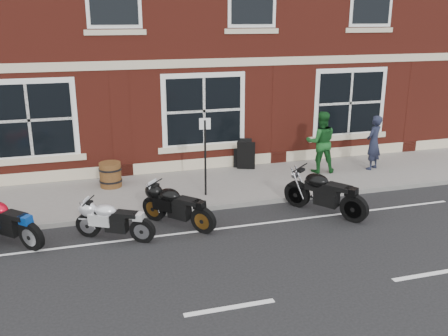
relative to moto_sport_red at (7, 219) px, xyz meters
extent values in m
plane|color=black|center=(3.85, -0.84, -0.54)|extent=(80.00, 80.00, 0.00)
cube|color=slate|center=(3.85, 2.16, -0.48)|extent=(30.00, 3.00, 0.12)
cube|color=slate|center=(3.85, 0.58, -0.48)|extent=(30.00, 0.16, 0.12)
cylinder|color=black|center=(0.54, -0.54, -0.22)|extent=(0.54, 0.54, 0.64)
cube|color=black|center=(0.00, 0.00, 0.12)|extent=(0.73, 0.73, 0.22)
ellipsoid|color=#BA081C|center=(-0.11, 0.11, 0.24)|extent=(0.65, 0.65, 0.32)
cube|color=black|center=(0.28, -0.28, 0.20)|extent=(0.57, 0.57, 0.10)
cylinder|color=black|center=(3.26, 0.32, -0.22)|extent=(0.51, 0.55, 0.63)
cylinder|color=black|center=(4.20, -0.73, -0.22)|extent=(0.51, 0.55, 0.63)
cube|color=black|center=(3.70, -0.17, 0.11)|extent=(0.70, 0.74, 0.21)
ellipsoid|color=black|center=(3.60, -0.06, 0.23)|extent=(0.63, 0.64, 0.31)
cube|color=black|center=(3.96, -0.46, 0.19)|extent=(0.55, 0.57, 0.10)
cylinder|color=black|center=(1.70, -0.19, -0.25)|extent=(0.55, 0.38, 0.57)
cylinder|color=black|center=(2.81, -0.83, -0.25)|extent=(0.55, 0.38, 0.57)
cube|color=black|center=(2.21, -0.49, 0.05)|extent=(0.72, 0.54, 0.19)
ellipsoid|color=silver|center=(2.10, -0.42, 0.15)|extent=(0.59, 0.53, 0.28)
cube|color=black|center=(2.52, -0.67, 0.12)|extent=(0.54, 0.44, 0.09)
cylinder|color=black|center=(6.93, 0.17, -0.19)|extent=(0.50, 0.66, 0.70)
cylinder|color=black|center=(7.81, -1.15, -0.19)|extent=(0.50, 0.66, 0.70)
cube|color=black|center=(7.34, -0.45, 0.18)|extent=(0.70, 0.87, 0.24)
ellipsoid|color=black|center=(7.25, -0.31, 0.31)|extent=(0.67, 0.73, 0.35)
cube|color=black|center=(7.58, -0.81, 0.27)|extent=(0.57, 0.66, 0.11)
imported|color=#1B1F31|center=(10.39, 2.18, 0.43)|extent=(0.74, 0.67, 1.70)
imported|color=#164D1D|center=(8.69, 2.40, 0.52)|extent=(1.07, 0.93, 1.88)
cylinder|color=#4F2315|center=(2.40, 2.79, -0.07)|extent=(0.60, 0.60, 0.70)
cylinder|color=black|center=(2.40, 2.79, -0.23)|extent=(0.63, 0.63, 0.05)
cylinder|color=black|center=(2.40, 2.79, 0.10)|extent=(0.63, 0.63, 0.05)
cylinder|color=black|center=(4.79, 1.36, 0.61)|extent=(0.06, 0.06, 2.04)
cube|color=silver|center=(4.79, 1.36, 1.53)|extent=(0.30, 0.06, 0.30)
camera|label=1|loc=(1.64, -10.88, 4.19)|focal=40.00mm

